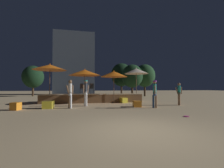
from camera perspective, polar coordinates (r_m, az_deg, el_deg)
The scene contains 22 objects.
ground_plane at distance 4.83m, azimuth 10.54°, elevation -17.21°, with size 120.00×120.00×0.00m, color tan.
wooden_deck at distance 14.00m, azimuth -7.48°, elevation -5.31°, with size 8.78×2.39×0.79m.
patio_umbrella_0 at distance 14.00m, azimuth 9.22°, elevation 4.87°, with size 2.20×2.20×3.17m.
patio_umbrella_1 at distance 12.93m, azimuth 0.72°, elevation 3.79°, with size 2.33×2.33×2.81m.
patio_umbrella_2 at distance 13.29m, azimuth -22.58°, elevation 5.89°, with size 2.64×2.64×3.29m.
patio_umbrella_3 at distance 12.85m, azimuth -10.33°, elevation 4.30°, with size 2.64×2.64×2.92m.
cube_seat_0 at distance 10.36m, azimuth -23.16°, elevation -7.29°, with size 0.63×0.63×0.47m.
cube_seat_1 at distance 10.50m, azimuth -32.81°, elevation -7.13°, with size 0.56×0.56×0.45m.
cube_seat_2 at distance 13.10m, azimuth 4.44°, elevation -6.20°, with size 0.63×0.63×0.44m.
cube_seat_3 at distance 10.46m, azimuth 9.51°, elevation -7.49°, with size 0.58×0.58×0.41m.
person_0 at distance 10.12m, azimuth 15.95°, elevation -3.02°, with size 0.29×0.51×1.79m.
person_1 at distance 12.34m, azimuth 24.19°, elevation -3.20°, with size 0.48×0.29×1.68m.
person_2 at distance 9.94m, azimuth -15.66°, elevation -3.13°, with size 0.48×0.35×1.82m.
person_3 at distance 10.89m, azimuth -9.97°, elevation -2.69°, with size 0.46×0.29×1.85m.
bistro_chair_0 at distance 13.41m, azimuth -7.74°, elevation -1.31°, with size 0.40×0.40×0.90m.
bistro_chair_1 at distance 14.15m, azimuth -11.28°, elevation -1.30°, with size 0.45×0.45×0.90m.
frisbee_disc at distance 7.70m, azimuth 26.51°, elevation -10.96°, with size 0.23×0.23×0.03m.
background_tree_0 at distance 26.07m, azimuth 3.62°, elevation 3.48°, with size 3.64×3.64×5.54m.
background_tree_1 at distance 23.55m, azimuth 12.34°, elevation 3.11°, with size 3.14×3.14×4.88m.
background_tree_2 at distance 21.37m, azimuth 7.68°, elevation 3.00°, with size 2.97×2.97×4.59m.
background_tree_3 at distance 25.97m, azimuth -27.85°, elevation 2.43°, with size 3.10×3.10×4.69m.
distant_building at distance 30.34m, azimuth -14.08°, elevation 7.48°, with size 7.61×3.11×11.94m.
Camera 1 is at (-1.73, -4.31, 1.32)m, focal length 24.00 mm.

